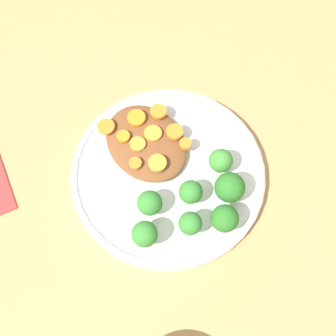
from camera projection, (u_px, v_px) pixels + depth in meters
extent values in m
plane|color=tan|center=(168.00, 177.00, 0.70)|extent=(4.00, 4.00, 0.00)
cylinder|color=silver|center=(168.00, 175.00, 0.69)|extent=(0.29, 0.29, 0.02)
torus|color=silver|center=(168.00, 172.00, 0.69)|extent=(0.28, 0.28, 0.01)
ellipsoid|color=brown|center=(149.00, 141.00, 0.69)|extent=(0.14, 0.11, 0.02)
cylinder|color=#759E51|center=(219.00, 166.00, 0.68)|extent=(0.02, 0.02, 0.02)
sphere|color=#3D8433|center=(221.00, 161.00, 0.66)|extent=(0.03, 0.03, 0.03)
cylinder|color=#7FA85B|center=(190.00, 197.00, 0.66)|extent=(0.02, 0.02, 0.02)
sphere|color=#337A2D|center=(190.00, 192.00, 0.64)|extent=(0.03, 0.03, 0.03)
cylinder|color=#759E51|center=(223.00, 223.00, 0.64)|extent=(0.02, 0.02, 0.02)
sphere|color=#286B23|center=(225.00, 218.00, 0.62)|extent=(0.04, 0.04, 0.04)
cylinder|color=#759E51|center=(190.00, 228.00, 0.64)|extent=(0.02, 0.02, 0.03)
sphere|color=#337A2D|center=(190.00, 223.00, 0.62)|extent=(0.03, 0.03, 0.03)
cylinder|color=#759E51|center=(150.00, 207.00, 0.65)|extent=(0.01, 0.01, 0.02)
sphere|color=#337A2D|center=(150.00, 203.00, 0.64)|extent=(0.04, 0.04, 0.04)
cylinder|color=#7FA85B|center=(228.00, 193.00, 0.66)|extent=(0.01, 0.01, 0.02)
sphere|color=#286B23|center=(230.00, 187.00, 0.64)|extent=(0.04, 0.04, 0.04)
cylinder|color=#7FA85B|center=(145.00, 238.00, 0.63)|extent=(0.01, 0.01, 0.02)
sphere|color=#337A2D|center=(145.00, 234.00, 0.61)|extent=(0.04, 0.04, 0.04)
cylinder|color=orange|center=(136.00, 118.00, 0.69)|extent=(0.03, 0.03, 0.01)
cylinder|color=orange|center=(175.00, 132.00, 0.69)|extent=(0.03, 0.03, 0.01)
cylinder|color=orange|center=(158.00, 112.00, 0.70)|extent=(0.02, 0.02, 0.01)
cylinder|color=orange|center=(106.00, 127.00, 0.69)|extent=(0.03, 0.03, 0.00)
cylinder|color=orange|center=(138.00, 144.00, 0.68)|extent=(0.02, 0.02, 0.00)
cylinder|color=orange|center=(185.00, 144.00, 0.68)|extent=(0.02, 0.02, 0.01)
cylinder|color=orange|center=(157.00, 163.00, 0.66)|extent=(0.03, 0.03, 0.01)
cylinder|color=orange|center=(153.00, 133.00, 0.69)|extent=(0.03, 0.03, 0.00)
cylinder|color=orange|center=(123.00, 136.00, 0.68)|extent=(0.02, 0.02, 0.01)
cylinder|color=orange|center=(135.00, 163.00, 0.67)|extent=(0.02, 0.02, 0.01)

